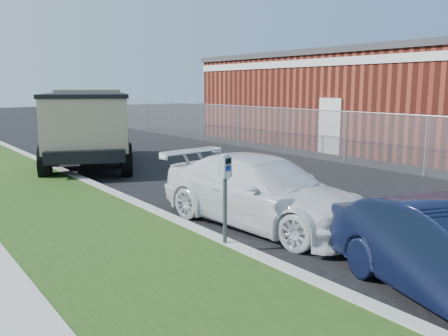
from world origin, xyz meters
TOP-DOWN VIEW (x-y plane):
  - ground at (0.00, 0.00)m, footprint 120.00×120.00m
  - chainlink_fence at (6.00, 7.00)m, footprint 0.06×30.06m
  - brick_building at (12.00, 8.00)m, footprint 9.20×14.20m
  - parking_meter at (-2.67, -0.77)m, footprint 0.23×0.18m
  - white_wagon at (-1.17, 0.09)m, footprint 2.44×4.74m
  - dump_truck at (-1.22, 9.14)m, footprint 4.60×6.88m

SIDE VIEW (x-z plane):
  - ground at x=0.00m, z-range 0.00..0.00m
  - white_wagon at x=-1.17m, z-range 0.00..1.31m
  - parking_meter at x=-2.67m, z-range 0.47..1.93m
  - chainlink_fence at x=6.00m, z-range -13.74..16.26m
  - dump_truck at x=-1.22m, z-range 0.16..2.70m
  - brick_building at x=12.00m, z-range 0.04..4.21m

